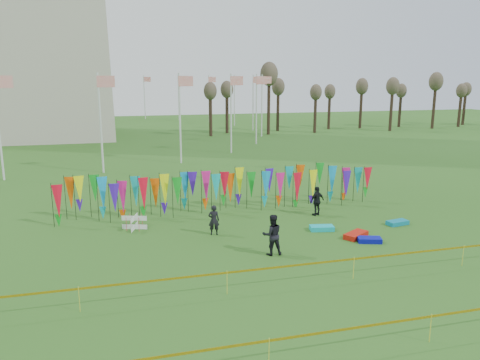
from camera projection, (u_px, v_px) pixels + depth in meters
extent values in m
plane|color=#285618|center=(258.00, 258.00, 20.12)|extent=(160.00, 160.00, 0.00)
cylinder|color=silver|center=(253.00, 103.00, 68.09)|extent=(0.16, 0.16, 8.00)
plane|color=red|center=(257.00, 80.00, 67.53)|extent=(1.40, 0.00, 1.40)
cylinder|color=silver|center=(234.00, 101.00, 74.69)|extent=(0.16, 0.16, 8.00)
plane|color=red|center=(238.00, 80.00, 74.13)|extent=(1.40, 0.00, 1.40)
cylinder|color=silver|center=(209.00, 99.00, 80.35)|extent=(0.16, 0.16, 8.00)
plane|color=red|center=(212.00, 79.00, 79.80)|extent=(1.40, 0.00, 1.40)
cylinder|color=silver|center=(179.00, 98.00, 84.70)|extent=(0.16, 0.16, 8.00)
plane|color=red|center=(181.00, 79.00, 84.14)|extent=(1.40, 0.00, 1.40)
cylinder|color=silver|center=(144.00, 97.00, 87.43)|extent=(0.16, 0.16, 8.00)
plane|color=red|center=(147.00, 79.00, 86.88)|extent=(1.40, 0.00, 1.40)
cylinder|color=silver|center=(107.00, 97.00, 88.37)|extent=(0.16, 0.16, 8.00)
plane|color=red|center=(109.00, 79.00, 87.81)|extent=(1.40, 0.00, 1.40)
cylinder|color=silver|center=(67.00, 97.00, 87.44)|extent=(0.16, 0.16, 8.00)
plane|color=red|center=(69.00, 79.00, 86.88)|extent=(1.40, 0.00, 1.40)
cylinder|color=silver|center=(24.00, 98.00, 84.71)|extent=(0.16, 0.16, 8.00)
plane|color=red|center=(26.00, 79.00, 84.15)|extent=(1.40, 0.00, 1.40)
plane|color=red|center=(2.00, 82.00, 34.04)|extent=(1.40, 0.00, 1.40)
cylinder|color=silver|center=(101.00, 124.00, 37.33)|extent=(0.16, 0.16, 8.00)
plane|color=red|center=(106.00, 81.00, 36.77)|extent=(1.40, 0.00, 1.40)
cylinder|color=silver|center=(180.00, 119.00, 41.67)|extent=(0.16, 0.16, 8.00)
plane|color=red|center=(186.00, 81.00, 41.12)|extent=(1.40, 0.00, 1.40)
cylinder|color=silver|center=(231.00, 114.00, 47.34)|extent=(0.16, 0.16, 8.00)
plane|color=red|center=(237.00, 81.00, 46.78)|extent=(1.40, 0.00, 1.40)
cylinder|color=silver|center=(256.00, 110.00, 53.93)|extent=(0.16, 0.16, 8.00)
plane|color=red|center=(262.00, 80.00, 53.38)|extent=(1.40, 0.00, 1.40)
cylinder|color=silver|center=(262.00, 106.00, 61.01)|extent=(0.16, 0.16, 8.00)
plane|color=red|center=(266.00, 80.00, 60.45)|extent=(1.40, 0.00, 1.40)
cylinder|color=black|center=(54.00, 202.00, 24.68)|extent=(0.03, 0.03, 2.30)
cone|color=red|center=(59.00, 197.00, 24.70)|extent=(0.64, 0.64, 1.60)
cylinder|color=black|center=(65.00, 202.00, 24.83)|extent=(0.03, 0.03, 2.30)
cone|color=#FF5908|center=(70.00, 196.00, 24.84)|extent=(0.64, 0.64, 1.60)
cylinder|color=black|center=(76.00, 201.00, 24.97)|extent=(0.03, 0.03, 2.30)
cone|color=#F9FF0D|center=(81.00, 196.00, 24.98)|extent=(0.64, 0.64, 1.60)
cylinder|color=black|center=(87.00, 200.00, 25.11)|extent=(0.03, 0.03, 2.30)
cone|color=#119D20|center=(92.00, 195.00, 25.12)|extent=(0.64, 0.64, 1.60)
cylinder|color=black|center=(98.00, 200.00, 25.25)|extent=(0.03, 0.03, 2.30)
cone|color=#0D9CE8|center=(103.00, 194.00, 25.27)|extent=(0.64, 0.64, 1.60)
cylinder|color=black|center=(109.00, 199.00, 25.39)|extent=(0.03, 0.03, 2.30)
cone|color=#4215BA|center=(114.00, 194.00, 25.41)|extent=(0.64, 0.64, 1.60)
cylinder|color=black|center=(120.00, 198.00, 25.54)|extent=(0.03, 0.03, 2.30)
cone|color=#E91984|center=(125.00, 193.00, 25.55)|extent=(0.64, 0.64, 1.60)
cylinder|color=black|center=(130.00, 198.00, 25.68)|extent=(0.03, 0.03, 2.30)
cone|color=#0BACB2|center=(135.00, 192.00, 25.69)|extent=(0.64, 0.64, 1.60)
cylinder|color=black|center=(141.00, 197.00, 25.82)|extent=(0.03, 0.03, 2.30)
cone|color=red|center=(145.00, 192.00, 25.83)|extent=(0.64, 0.64, 1.60)
cylinder|color=black|center=(151.00, 196.00, 25.96)|extent=(0.03, 0.03, 2.30)
cone|color=#FF5908|center=(156.00, 191.00, 25.98)|extent=(0.64, 0.64, 1.60)
cylinder|color=black|center=(161.00, 196.00, 26.10)|extent=(0.03, 0.03, 2.30)
cone|color=#F9FF0D|center=(166.00, 191.00, 26.12)|extent=(0.64, 0.64, 1.60)
cylinder|color=black|center=(171.00, 195.00, 26.25)|extent=(0.03, 0.03, 2.30)
cone|color=#119D20|center=(176.00, 190.00, 26.26)|extent=(0.64, 0.64, 1.60)
cylinder|color=black|center=(181.00, 194.00, 26.39)|extent=(0.03, 0.03, 2.30)
cone|color=#0D9CE8|center=(186.00, 189.00, 26.40)|extent=(0.64, 0.64, 1.60)
cylinder|color=black|center=(191.00, 194.00, 26.53)|extent=(0.03, 0.03, 2.30)
cone|color=#4215BA|center=(196.00, 189.00, 26.54)|extent=(0.64, 0.64, 1.60)
cylinder|color=black|center=(201.00, 193.00, 26.67)|extent=(0.03, 0.03, 2.30)
cone|color=#E91984|center=(205.00, 188.00, 26.69)|extent=(0.64, 0.64, 1.60)
cylinder|color=black|center=(210.00, 192.00, 26.81)|extent=(0.03, 0.03, 2.30)
cone|color=#0BACB2|center=(215.00, 188.00, 26.83)|extent=(0.64, 0.64, 1.60)
cylinder|color=black|center=(220.00, 192.00, 26.96)|extent=(0.03, 0.03, 2.30)
cone|color=red|center=(225.00, 187.00, 26.97)|extent=(0.64, 0.64, 1.60)
cylinder|color=black|center=(229.00, 191.00, 27.10)|extent=(0.03, 0.03, 2.30)
cone|color=#FF5908|center=(234.00, 186.00, 27.11)|extent=(0.64, 0.64, 1.60)
cylinder|color=black|center=(239.00, 191.00, 27.24)|extent=(0.03, 0.03, 2.30)
cone|color=#F9FF0D|center=(243.00, 186.00, 27.25)|extent=(0.64, 0.64, 1.60)
cylinder|color=black|center=(248.00, 190.00, 27.38)|extent=(0.03, 0.03, 2.30)
cone|color=#119D20|center=(253.00, 185.00, 27.40)|extent=(0.64, 0.64, 1.60)
cylinder|color=black|center=(257.00, 190.00, 27.52)|extent=(0.03, 0.03, 2.30)
cone|color=#0D9CE8|center=(262.00, 185.00, 27.54)|extent=(0.64, 0.64, 1.60)
cylinder|color=black|center=(266.00, 189.00, 27.67)|extent=(0.03, 0.03, 2.30)
cone|color=#4215BA|center=(271.00, 184.00, 27.68)|extent=(0.64, 0.64, 1.60)
cylinder|color=black|center=(275.00, 188.00, 27.81)|extent=(0.03, 0.03, 2.30)
cone|color=#E91984|center=(280.00, 184.00, 27.82)|extent=(0.64, 0.64, 1.60)
cylinder|color=black|center=(284.00, 188.00, 27.95)|extent=(0.03, 0.03, 2.30)
cone|color=#0BACB2|center=(289.00, 183.00, 27.96)|extent=(0.64, 0.64, 1.60)
cylinder|color=black|center=(293.00, 187.00, 28.09)|extent=(0.03, 0.03, 2.30)
cone|color=red|center=(297.00, 183.00, 28.11)|extent=(0.64, 0.64, 1.60)
cylinder|color=black|center=(302.00, 187.00, 28.24)|extent=(0.03, 0.03, 2.30)
cone|color=#FF5908|center=(306.00, 182.00, 28.25)|extent=(0.64, 0.64, 1.60)
cylinder|color=black|center=(310.00, 186.00, 28.38)|extent=(0.03, 0.03, 2.30)
cone|color=#F9FF0D|center=(315.00, 182.00, 28.39)|extent=(0.64, 0.64, 1.60)
cylinder|color=black|center=(319.00, 186.00, 28.52)|extent=(0.03, 0.03, 2.30)
cone|color=#119D20|center=(323.00, 181.00, 28.53)|extent=(0.64, 0.64, 1.60)
cylinder|color=black|center=(327.00, 185.00, 28.66)|extent=(0.03, 0.03, 2.30)
cone|color=#0D9CE8|center=(332.00, 181.00, 28.67)|extent=(0.64, 0.64, 1.60)
cylinder|color=black|center=(336.00, 185.00, 28.80)|extent=(0.03, 0.03, 2.30)
cone|color=#4215BA|center=(340.00, 180.00, 28.82)|extent=(0.64, 0.64, 1.60)
cylinder|color=black|center=(344.00, 184.00, 28.95)|extent=(0.03, 0.03, 2.30)
cone|color=#E91984|center=(348.00, 180.00, 28.96)|extent=(0.64, 0.64, 1.60)
cylinder|color=black|center=(352.00, 184.00, 29.09)|extent=(0.03, 0.03, 2.30)
cone|color=#0BACB2|center=(356.00, 179.00, 29.10)|extent=(0.64, 0.64, 1.60)
cylinder|color=black|center=(360.00, 183.00, 29.23)|extent=(0.03, 0.03, 2.30)
cone|color=red|center=(365.00, 179.00, 29.24)|extent=(0.64, 0.64, 1.60)
cube|color=yellow|center=(283.00, 267.00, 17.12)|extent=(26.00, 0.01, 0.08)
cylinder|color=yellow|center=(83.00, 299.00, 15.43)|extent=(0.02, 0.02, 0.90)
cylinder|color=yellow|center=(230.00, 282.00, 16.69)|extent=(0.02, 0.02, 0.90)
cylinder|color=yellow|center=(356.00, 268.00, 17.95)|extent=(0.02, 0.02, 0.90)
cylinder|color=yellow|center=(466.00, 255.00, 19.21)|extent=(0.02, 0.02, 0.90)
cube|color=yellow|center=(340.00, 330.00, 12.82)|extent=(26.00, 0.01, 0.08)
cylinder|color=yellow|center=(270.00, 353.00, 12.39)|extent=(0.02, 0.02, 0.90)
cylinder|color=yellow|center=(433.00, 328.00, 13.65)|extent=(0.02, 0.02, 0.90)
cylinder|color=#34231A|center=(204.00, 111.00, 62.47)|extent=(0.44, 0.44, 6.40)
ellipsoid|color=brown|center=(204.00, 86.00, 61.75)|extent=(1.92, 1.92, 2.56)
cylinder|color=#34231A|center=(233.00, 111.00, 63.48)|extent=(0.44, 0.44, 6.40)
ellipsoid|color=brown|center=(233.00, 86.00, 62.76)|extent=(1.92, 1.92, 2.56)
cylinder|color=#34231A|center=(261.00, 110.00, 64.49)|extent=(0.44, 0.44, 6.40)
ellipsoid|color=brown|center=(261.00, 85.00, 63.77)|extent=(1.92, 1.92, 2.56)
cylinder|color=#34231A|center=(288.00, 110.00, 65.50)|extent=(0.44, 0.44, 6.40)
ellipsoid|color=brown|center=(289.00, 85.00, 64.78)|extent=(1.92, 1.92, 2.56)
cylinder|color=#34231A|center=(315.00, 109.00, 66.51)|extent=(0.44, 0.44, 6.40)
ellipsoid|color=brown|center=(316.00, 85.00, 65.79)|extent=(1.92, 1.92, 2.56)
cylinder|color=#34231A|center=(340.00, 109.00, 67.52)|extent=(0.44, 0.44, 6.40)
ellipsoid|color=brown|center=(341.00, 85.00, 66.80)|extent=(1.92, 1.92, 2.56)
cylinder|color=#34231A|center=(365.00, 108.00, 68.53)|extent=(0.44, 0.44, 6.40)
ellipsoid|color=brown|center=(367.00, 85.00, 67.81)|extent=(1.92, 1.92, 2.56)
cylinder|color=#34231A|center=(389.00, 108.00, 69.54)|extent=(0.44, 0.44, 6.40)
ellipsoid|color=brown|center=(391.00, 85.00, 68.82)|extent=(1.92, 1.92, 2.56)
cylinder|color=#34231A|center=(413.00, 107.00, 70.55)|extent=(0.44, 0.44, 6.40)
ellipsoid|color=brown|center=(415.00, 85.00, 69.83)|extent=(1.92, 1.92, 2.56)
cylinder|color=#34231A|center=(436.00, 107.00, 71.56)|extent=(0.44, 0.44, 6.40)
ellipsoid|color=brown|center=(438.00, 85.00, 70.84)|extent=(1.92, 1.92, 2.56)
cylinder|color=#34231A|center=(458.00, 107.00, 72.57)|extent=(0.44, 0.44, 6.40)
ellipsoid|color=brown|center=(460.00, 85.00, 71.85)|extent=(1.92, 1.92, 2.56)
cylinder|color=#34231A|center=(479.00, 106.00, 73.58)|extent=(0.44, 0.44, 6.40)
cylinder|color=red|center=(128.00, 225.00, 23.46)|extent=(0.02, 0.02, 0.74)
cylinder|color=red|center=(141.00, 224.00, 23.62)|extent=(0.02, 0.02, 0.74)
cylinder|color=red|center=(128.00, 221.00, 24.07)|extent=(0.02, 0.02, 0.74)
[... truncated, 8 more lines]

